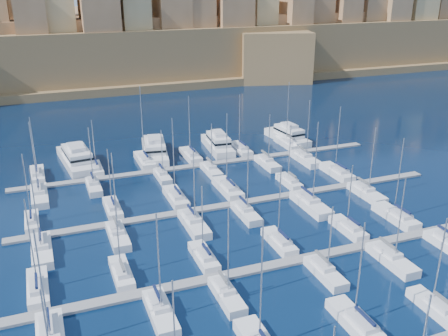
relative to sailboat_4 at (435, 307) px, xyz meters
name	(u,v)px	position (x,y,z in m)	size (l,w,h in m)	color
ground	(263,227)	(-10.66, 29.11, -0.73)	(600.00, 600.00, 0.00)	#041533
pontoon_mid_near	(297,260)	(-10.66, 17.11, -0.53)	(84.00, 2.00, 0.40)	slate
pontoon_mid_far	(241,203)	(-10.66, 39.11, -0.53)	(84.00, 2.00, 0.40)	slate
pontoon_far	(203,165)	(-10.66, 61.11, -0.53)	(84.00, 2.00, 0.40)	slate
sailboat_3	(357,323)	(-11.30, 0.82, 0.02)	(2.90, 9.68, 14.56)	white
sailboat_4	(435,307)	(0.00, 0.00, 0.00)	(2.40, 8.00, 13.52)	white
sailboat_12	(38,288)	(-47.58, 22.60, 0.01)	(2.77, 9.22, 14.15)	white
sailboat_13	(122,273)	(-36.25, 22.22, 0.00)	(2.54, 8.45, 13.11)	white
sailboat_14	(204,257)	(-23.79, 22.21, -0.01)	(2.53, 8.43, 12.46)	white
sailboat_15	(279,242)	(-11.00, 22.26, 0.00)	(2.56, 8.53, 13.71)	white
sailboat_16	(348,228)	(1.99, 22.21, -0.01)	(2.53, 8.44, 12.19)	white
sailboat_17	(396,216)	(12.43, 22.98, 0.03)	(3.00, 9.99, 15.40)	white
sailboat_19	(160,312)	(-33.25, 11.57, 0.02)	(2.79, 9.31, 15.22)	white
sailboat_20	(227,295)	(-24.09, 11.97, 0.01)	(2.55, 8.49, 14.10)	white
sailboat_21	(325,272)	(-8.89, 12.00, -0.02)	(2.53, 8.43, 11.66)	white
sailboat_22	(392,259)	(2.36, 11.50, 0.02)	(2.83, 9.45, 14.56)	white
sailboat_24	(32,222)	(-47.90, 43.89, 0.00)	(2.33, 7.77, 13.32)	white
sailboat_25	(113,208)	(-33.94, 44.30, -0.01)	(2.59, 8.62, 12.33)	white
sailboat_26	(176,197)	(-21.80, 44.84, 0.04)	(2.91, 9.71, 16.66)	white
sailboat_27	(228,188)	(-10.89, 45.21, 0.04)	(3.14, 10.46, 16.37)	white
sailboat_28	(289,182)	(2.30, 43.98, 0.00)	(2.39, 7.96, 13.12)	white
sailboat_29	(337,172)	(14.47, 45.06, 0.03)	(3.05, 10.16, 15.45)	white
sailboat_30	(42,250)	(-46.69, 33.11, 0.03)	(3.07, 10.23, 14.86)	white
sailboat_31	(118,236)	(-34.86, 33.56, 0.03)	(2.80, 9.33, 15.59)	white
sailboat_32	(194,224)	(-21.90, 33.10, 0.03)	(3.08, 10.25, 14.51)	white
sailboat_33	(246,213)	(-11.88, 33.84, 0.00)	(2.62, 8.75, 13.55)	white
sailboat_34	(311,204)	(0.84, 32.78, 0.05)	(3.27, 10.91, 17.11)	white
sailboat_35	(367,193)	(13.76, 33.44, 0.02)	(2.87, 9.57, 14.59)	white
sailboat_36	(37,175)	(-46.33, 66.71, 0.01)	(2.83, 9.44, 13.62)	white
sailboat_37	(96,169)	(-34.04, 66.02, -0.02)	(2.41, 8.04, 12.03)	white
sailboat_38	(145,160)	(-22.88, 67.26, 0.06)	(3.17, 10.55, 18.26)	white
sailboat_39	(191,155)	(-11.87, 66.88, 0.03)	(2.94, 9.80, 15.23)	white
sailboat_40	(240,149)	(0.85, 66.88, 0.02)	(2.94, 9.80, 14.59)	white
sailboat_41	(287,143)	(13.91, 66.85, 0.04)	(2.92, 9.73, 16.62)	white
sailboat_42	(39,195)	(-46.30, 55.06, 0.04)	(3.10, 10.34, 16.04)	white
sailboat_43	(94,186)	(-35.88, 55.97, 0.00)	(2.55, 8.49, 13.58)	white
sailboat_44	(163,176)	(-21.48, 56.33, -0.02)	(2.33, 7.76, 11.40)	white
sailboat_45	(211,170)	(-10.63, 55.98, -0.01)	(2.54, 8.47, 11.77)	white
sailboat_46	(267,163)	(2.85, 55.67, 0.00)	(2.73, 9.10, 12.62)	white
sailboat_47	(305,159)	(12.29, 55.08, 0.03)	(3.09, 10.29, 15.12)	white
motor_yacht_a	(77,158)	(-37.54, 71.83, 0.99)	(7.84, 19.71, 5.25)	white
motor_yacht_b	(155,149)	(-19.53, 71.30, 0.99)	(8.46, 18.75, 5.25)	white
motor_yacht_c	(218,143)	(-3.77, 70.17, 0.99)	(6.07, 16.10, 5.25)	white
motor_yacht_d	(288,135)	(15.67, 70.07, 0.99)	(6.16, 15.92, 5.25)	white
fortified_city	(111,40)	(-10.85, 184.37, 14.01)	(460.00, 108.95, 59.52)	brown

